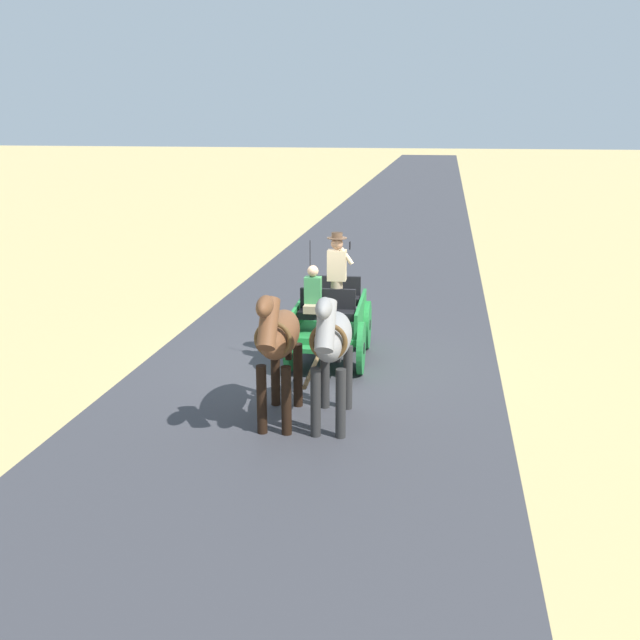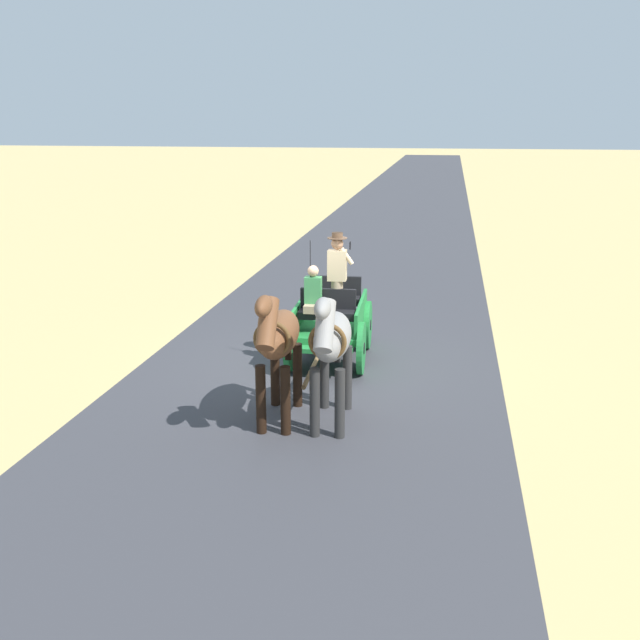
# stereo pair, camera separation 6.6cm
# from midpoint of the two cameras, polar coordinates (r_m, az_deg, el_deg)

# --- Properties ---
(ground_plane) EXTENTS (200.00, 200.00, 0.00)m
(ground_plane) POSITION_cam_midpoint_polar(r_m,az_deg,el_deg) (13.69, 0.14, -3.47)
(ground_plane) COLOR tan
(road_surface) EXTENTS (6.64, 160.00, 0.01)m
(road_surface) POSITION_cam_midpoint_polar(r_m,az_deg,el_deg) (13.69, 0.14, -3.46)
(road_surface) COLOR #38383D
(road_surface) RESTS_ON ground
(horse_drawn_carriage) EXTENTS (1.48, 4.51, 2.50)m
(horse_drawn_carriage) POSITION_cam_midpoint_polar(r_m,az_deg,el_deg) (13.69, 0.98, 0.10)
(horse_drawn_carriage) COLOR #1E7233
(horse_drawn_carriage) RESTS_ON ground
(horse_near_side) EXTENTS (0.62, 2.13, 2.21)m
(horse_near_side) POSITION_cam_midpoint_polar(r_m,az_deg,el_deg) (10.61, 1.06, -1.68)
(horse_near_side) COLOR gray
(horse_near_side) RESTS_ON ground
(horse_off_side) EXTENTS (0.63, 2.13, 2.21)m
(horse_off_side) POSITION_cam_midpoint_polar(r_m,az_deg,el_deg) (10.74, -3.17, -1.50)
(horse_off_side) COLOR brown
(horse_off_side) RESTS_ON ground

